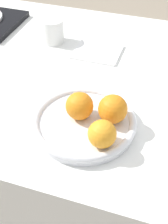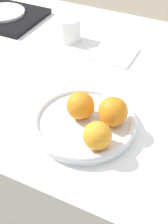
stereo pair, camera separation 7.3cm
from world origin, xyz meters
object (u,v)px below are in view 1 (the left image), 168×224
at_px(fruit_platter, 84,123).
at_px(napkin, 98,52).
at_px(orange_0, 80,106).
at_px(cup_2, 52,31).
at_px(orange_1, 102,134).
at_px(orange_2, 113,109).

relative_size(fruit_platter, napkin, 1.71).
xyz_separation_m(orange_0, napkin, (-0.05, 0.33, -0.05)).
relative_size(fruit_platter, orange_0, 3.77).
relative_size(fruit_platter, cup_2, 3.16).
bearing_deg(orange_0, cup_2, 121.50).
bearing_deg(orange_1, napkin, 107.46).
bearing_deg(orange_0, orange_2, 8.88).
distance_m(orange_0, orange_2, 0.08).
xyz_separation_m(cup_2, napkin, (0.17, -0.02, -0.04)).
height_order(orange_1, orange_2, orange_2).
bearing_deg(orange_0, fruit_platter, -39.01).
bearing_deg(cup_2, napkin, -7.86).
bearing_deg(orange_2, cup_2, 130.76).
relative_size(orange_2, cup_2, 0.87).
relative_size(fruit_platter, orange_2, 3.64).
xyz_separation_m(orange_1, cup_2, (-0.29, 0.43, -0.01)).
relative_size(orange_1, napkin, 0.43).
height_order(orange_0, cup_2, orange_0).
height_order(orange_0, orange_1, orange_0).
bearing_deg(cup_2, orange_2, -49.24).
distance_m(orange_2, napkin, 0.35).
bearing_deg(napkin, orange_0, -81.25).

